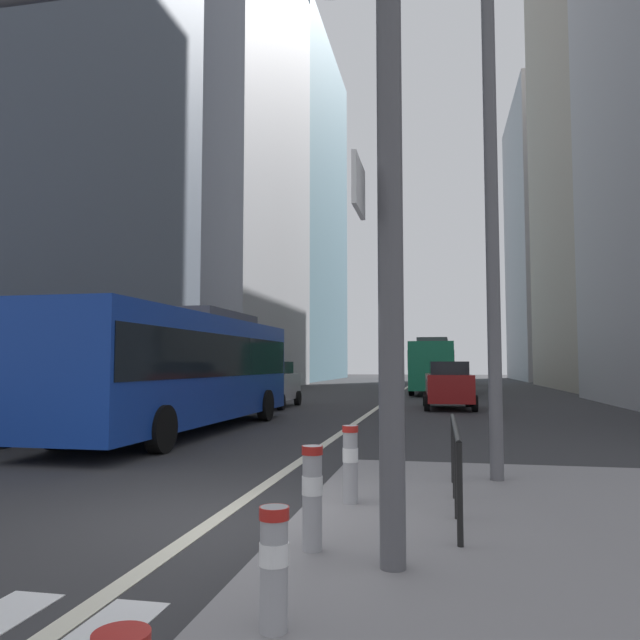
{
  "coord_description": "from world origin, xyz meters",
  "views": [
    {
      "loc": [
        2.64,
        -6.94,
        1.85
      ],
      "look_at": [
        -4.39,
        28.73,
        4.45
      ],
      "focal_mm": 34.39,
      "sensor_mm": 36.0,
      "label": 1
    }
  ],
  "objects": [
    {
      "name": "office_tower_right_mid",
      "position": [
        17.0,
        41.76,
        22.02
      ],
      "size": [
        12.3,
        19.45,
        44.05
      ],
      "primitive_type": "cube",
      "color": "gray",
      "rests_on": "ground"
    },
    {
      "name": "ground_plane",
      "position": [
        0.0,
        20.0,
        0.0
      ],
      "size": [
        160.0,
        160.0,
        0.0
      ],
      "primitive_type": "plane",
      "color": "#303033"
    },
    {
      "name": "bollard_back",
      "position": [
        1.54,
        0.59,
        0.67
      ],
      "size": [
        0.2,
        0.2,
        0.94
      ],
      "color": "#99999E",
      "rests_on": "median_island"
    },
    {
      "name": "office_tower_left_far",
      "position": [
        -16.0,
        63.52,
        20.05
      ],
      "size": [
        12.31,
        24.71,
        40.1
      ],
      "primitive_type": "cube",
      "color": "slate",
      "rests_on": "ground"
    },
    {
      "name": "office_tower_right_far",
      "position": [
        17.0,
        66.9,
        16.11
      ],
      "size": [
        11.65,
        19.99,
        32.21
      ],
      "primitive_type": "cube",
      "color": "#9E9EA3",
      "rests_on": "ground"
    },
    {
      "name": "lane_centre_line",
      "position": [
        0.0,
        30.0,
        0.01
      ],
      "size": [
        0.2,
        80.0,
        0.01
      ],
      "primitive_type": "cube",
      "color": "beige",
      "rests_on": "ground"
    },
    {
      "name": "bollard_left",
      "position": [
        1.57,
        -3.05,
        0.59
      ],
      "size": [
        0.2,
        0.2,
        0.78
      ],
      "color": "#99999E",
      "rests_on": "median_island"
    },
    {
      "name": "street_lamp_post",
      "position": [
        3.43,
        2.48,
        5.28
      ],
      "size": [
        5.5,
        0.32,
        8.0
      ],
      "color": "#56565B",
      "rests_on": "median_island"
    },
    {
      "name": "city_bus_red_distant",
      "position": [
        2.43,
        49.24,
        1.84
      ],
      "size": [
        2.7,
        10.98,
        3.4
      ],
      "color": "#198456",
      "rests_on": "ground"
    },
    {
      "name": "traffic_signal_gantry",
      "position": [
        -0.19,
        -1.71,
        4.16
      ],
      "size": [
        7.13,
        0.65,
        6.0
      ],
      "color": "#515156",
      "rests_on": "median_island"
    },
    {
      "name": "car_receding_near",
      "position": [
        2.94,
        18.92,
        0.99
      ],
      "size": [
        2.19,
        4.21,
        1.94
      ],
      "color": "maroon",
      "rests_on": "ground"
    },
    {
      "name": "city_bus_blue_oncoming",
      "position": [
        -4.21,
        8.71,
        1.84
      ],
      "size": [
        2.81,
        11.57,
        3.4
      ],
      "color": "#14389E",
      "rests_on": "ground"
    },
    {
      "name": "office_tower_left_mid",
      "position": [
        -16.0,
        38.05,
        17.94
      ],
      "size": [
        13.8,
        19.37,
        35.87
      ],
      "primitive_type": "cube",
      "color": "#9E9EA3",
      "rests_on": "ground"
    },
    {
      "name": "city_bus_red_receding",
      "position": [
        2.23,
        32.93,
        1.84
      ],
      "size": [
        2.88,
        11.76,
        3.4
      ],
      "color": "#198456",
      "rests_on": "ground"
    },
    {
      "name": "bollard_right",
      "position": [
        1.47,
        -1.35,
        0.67
      ],
      "size": [
        0.2,
        0.2,
        0.94
      ],
      "color": "#99999E",
      "rests_on": "median_island"
    },
    {
      "name": "pedestrian_railing",
      "position": [
        2.8,
        0.6,
        0.84
      ],
      "size": [
        0.06,
        3.19,
        0.98
      ],
      "color": "black",
      "rests_on": "median_island"
    },
    {
      "name": "car_oncoming_mid",
      "position": [
        -4.56,
        18.4,
        0.99
      ],
      "size": [
        2.07,
        4.42,
        1.94
      ],
      "color": "silver",
      "rests_on": "ground"
    }
  ]
}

